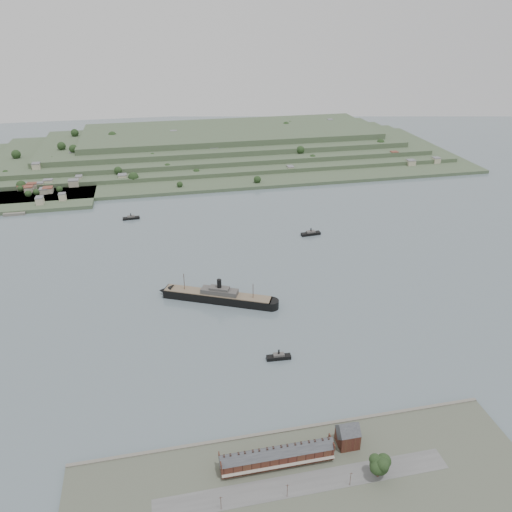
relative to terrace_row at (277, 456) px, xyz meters
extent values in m
plane|color=slate|center=(10.00, 168.02, -6.84)|extent=(1400.00, 1400.00, 0.00)
cube|color=#4C5142|center=(10.00, -19.98, -5.84)|extent=(220.00, 80.00, 2.00)
cube|color=slate|center=(10.00, 19.02, -5.54)|extent=(220.00, 2.00, 2.60)
cube|color=#595959|center=(10.00, -13.98, -4.79)|extent=(140.00, 12.00, 0.10)
cube|color=#4B221A|center=(0.00, 0.02, -1.34)|extent=(55.00, 8.00, 7.00)
cube|color=#35373D|center=(0.00, 0.02, 2.16)|extent=(55.60, 8.15, 8.15)
cube|color=#A6A193|center=(0.00, -4.78, -1.84)|extent=(55.00, 1.60, 0.25)
cube|color=#4B221A|center=(-27.50, 0.02, 3.16)|extent=(0.50, 8.40, 3.00)
cube|color=#4B221A|center=(27.50, 0.02, 3.16)|extent=(0.50, 8.40, 3.00)
cube|color=black|center=(-22.00, 0.02, 4.56)|extent=(0.90, 1.40, 3.20)
cube|color=black|center=(-16.50, 0.02, 4.56)|extent=(0.90, 1.40, 3.20)
cube|color=black|center=(-2.75, 0.02, 4.56)|extent=(0.90, 1.40, 3.20)
cube|color=black|center=(2.75, 0.02, 4.56)|extent=(0.90, 1.40, 3.20)
cube|color=black|center=(16.50, 0.02, 4.56)|extent=(0.90, 1.40, 3.20)
cube|color=black|center=(22.00, 0.02, 4.56)|extent=(0.90, 1.40, 3.20)
cube|color=#4B221A|center=(37.50, 4.02, -0.34)|extent=(10.00, 10.00, 9.00)
cube|color=#35373D|center=(37.50, 4.02, 4.16)|extent=(10.40, 10.18, 10.18)
cube|color=#3D4F35|center=(10.00, 528.02, -4.84)|extent=(760.00, 260.00, 4.00)
cube|color=#3D4F35|center=(30.00, 553.02, -0.34)|extent=(680.00, 220.00, 5.00)
cube|color=#3D4F35|center=(45.00, 568.02, 5.16)|extent=(600.00, 200.00, 6.00)
cube|color=#3D4F35|center=(60.00, 583.02, 11.66)|extent=(520.00, 180.00, 7.00)
cube|color=#3D4F35|center=(75.00, 598.02, 19.16)|extent=(440.00, 160.00, 8.00)
cube|color=#3D4F35|center=(-190.00, 418.02, -4.84)|extent=(150.00, 90.00, 4.00)
cube|color=slate|center=(-195.00, 376.02, -5.44)|extent=(22.00, 14.00, 2.80)
cube|color=black|center=(-7.21, 155.73, -3.61)|extent=(79.96, 45.14, 6.46)
cone|color=black|center=(-44.85, 173.28, -3.61)|extent=(14.72, 14.72, 11.07)
cylinder|color=black|center=(30.42, 138.18, -3.61)|extent=(11.07, 11.07, 6.46)
cube|color=#71614B|center=(-7.21, 155.73, -0.10)|extent=(77.90, 43.52, 0.55)
cube|color=#4A4744|center=(-5.54, 154.95, 1.93)|extent=(28.60, 19.23, 3.69)
cube|color=#4A4744|center=(-5.54, 154.95, 4.42)|extent=(16.11, 12.10, 2.31)
cylinder|color=black|center=(-5.54, 154.95, 7.92)|extent=(3.32, 3.32, 8.31)
cylinder|color=#482D21|center=(-30.64, 166.65, 6.08)|extent=(0.46, 0.46, 14.77)
cylinder|color=#482D21|center=(17.88, 144.03, 5.16)|extent=(0.46, 0.46, 12.92)
cube|color=black|center=(21.11, 79.31, -5.60)|extent=(15.79, 5.10, 2.49)
cube|color=#4A4744|center=(21.11, 79.31, -3.73)|extent=(7.19, 3.74, 1.87)
cylinder|color=black|center=(21.11, 79.31, -1.65)|extent=(1.04, 1.04, 3.63)
cube|color=black|center=(-73.08, 334.53, -5.69)|extent=(17.56, 5.72, 2.31)
cube|color=#4A4744|center=(-73.08, 334.53, -3.95)|extent=(7.99, 4.26, 1.73)
cylinder|color=black|center=(-73.08, 334.53, -2.03)|extent=(0.96, 0.96, 3.37)
cube|color=black|center=(98.50, 257.40, -5.57)|extent=(19.54, 7.03, 2.55)
cube|color=#4A4744|center=(98.50, 257.40, -3.65)|extent=(8.96, 5.02, 1.91)
cylinder|color=black|center=(98.50, 257.40, -1.52)|extent=(1.06, 1.06, 3.72)
cylinder|color=#482D21|center=(44.75, -17.01, -2.32)|extent=(1.21, 1.21, 5.04)
sphere|color=black|center=(44.75, -17.01, 2.22)|extent=(9.08, 9.08, 9.08)
sphere|color=black|center=(47.27, -16.01, 3.23)|extent=(7.06, 7.06, 7.06)
sphere|color=black|center=(42.73, -18.53, 2.72)|extent=(6.45, 6.45, 6.45)
sphere|color=black|center=(45.25, -19.23, 4.74)|extent=(6.05, 6.05, 6.05)
camera|label=1|loc=(-45.06, -164.55, 193.62)|focal=35.00mm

